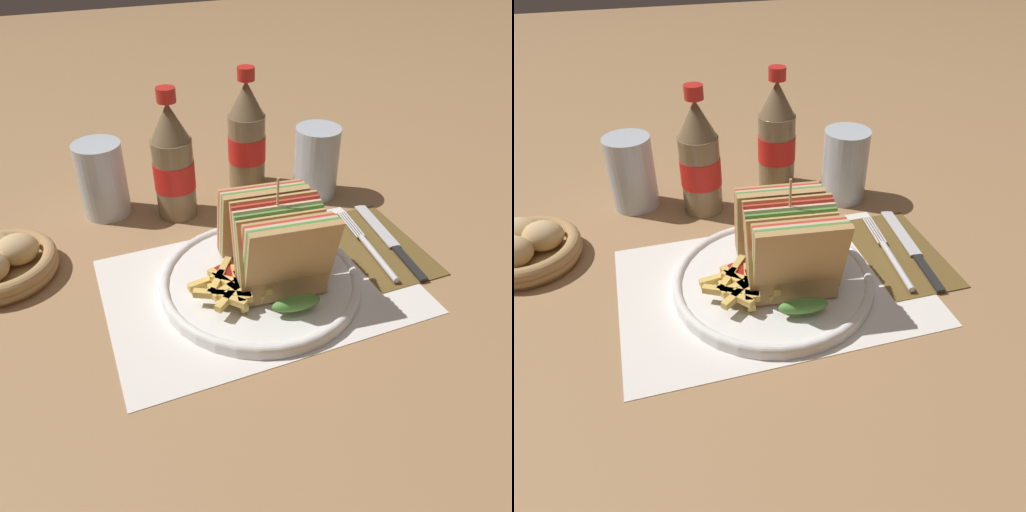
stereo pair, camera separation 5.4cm
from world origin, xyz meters
TOP-DOWN VIEW (x-y plane):
  - ground_plane at (0.00, 0.00)m, footprint 4.00×4.00m
  - placemat at (0.01, -0.00)m, footprint 0.41×0.28m
  - plate_main at (0.01, -0.00)m, footprint 0.27×0.27m
  - club_sandwich at (0.03, -0.01)m, footprint 0.12×0.18m
  - fries_pile at (-0.04, -0.02)m, footprint 0.11×0.10m
  - ketchup_blob at (-0.04, 0.01)m, footprint 0.05×0.04m
  - napkin at (0.21, 0.02)m, footprint 0.11×0.20m
  - fork at (0.19, 0.00)m, footprint 0.03×0.18m
  - knife at (0.23, 0.02)m, footprint 0.04×0.20m
  - coke_bottle_near at (-0.05, 0.22)m, footprint 0.07×0.07m
  - coke_bottle_far at (0.09, 0.27)m, footprint 0.07×0.07m
  - glass_near at (0.19, 0.20)m, footprint 0.08×0.08m
  - glass_far at (-0.15, 0.27)m, footprint 0.08×0.08m
  - bread_basket at (-0.32, 0.15)m, footprint 0.15×0.15m

SIDE VIEW (x-z plane):
  - ground_plane at x=0.00m, z-range 0.00..0.00m
  - placemat at x=0.01m, z-range 0.00..0.00m
  - napkin at x=0.21m, z-range 0.00..0.00m
  - knife at x=0.23m, z-range 0.00..0.01m
  - fork at x=0.19m, z-range 0.00..0.01m
  - plate_main at x=0.01m, z-range 0.00..0.02m
  - bread_basket at x=-0.32m, z-range -0.01..0.05m
  - ketchup_blob at x=-0.04m, z-range 0.02..0.04m
  - fries_pile at x=-0.04m, z-range 0.02..0.04m
  - glass_far at x=-0.15m, z-range -0.01..0.11m
  - glass_near at x=0.19m, z-range 0.00..0.12m
  - club_sandwich at x=0.03m, z-range 0.00..0.15m
  - coke_bottle_near at x=-0.05m, z-range -0.01..0.19m
  - coke_bottle_far at x=0.09m, z-range -0.01..0.19m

